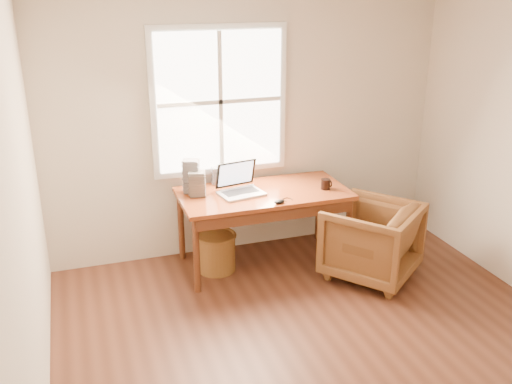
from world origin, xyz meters
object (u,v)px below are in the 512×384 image
at_px(armchair, 371,240).
at_px(coffee_mug, 326,184).
at_px(wicker_stool, 216,253).
at_px(cd_stack_a, 191,179).
at_px(laptop, 241,181).
at_px(desk, 263,193).

bearing_deg(armchair, coffee_mug, -95.32).
height_order(wicker_stool, cd_stack_a, cd_stack_a).
bearing_deg(cd_stack_a, laptop, -28.89).
distance_m(wicker_stool, cd_stack_a, 0.75).
bearing_deg(laptop, wicker_stool, 165.00).
height_order(armchair, coffee_mug, coffee_mug).
xyz_separation_m(wicker_stool, coffee_mug, (1.06, -0.12, 0.62)).
bearing_deg(wicker_stool, desk, 0.00).
relative_size(laptop, coffee_mug, 3.72).
relative_size(desk, laptop, 4.32).
height_order(wicker_stool, laptop, laptop).
bearing_deg(wicker_stool, armchair, -22.57).
xyz_separation_m(desk, coffee_mug, (0.58, -0.12, 0.07)).
bearing_deg(coffee_mug, wicker_stool, -163.38).
height_order(armchair, laptop, laptop).
xyz_separation_m(armchair, wicker_stool, (-1.34, 0.56, -0.18)).
distance_m(desk, cd_stack_a, 0.70).
bearing_deg(cd_stack_a, desk, -18.28).
bearing_deg(desk, coffee_mug, -12.07).
relative_size(armchair, wicker_stool, 2.19).
height_order(desk, coffee_mug, coffee_mug).
relative_size(desk, wicker_stool, 4.44).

